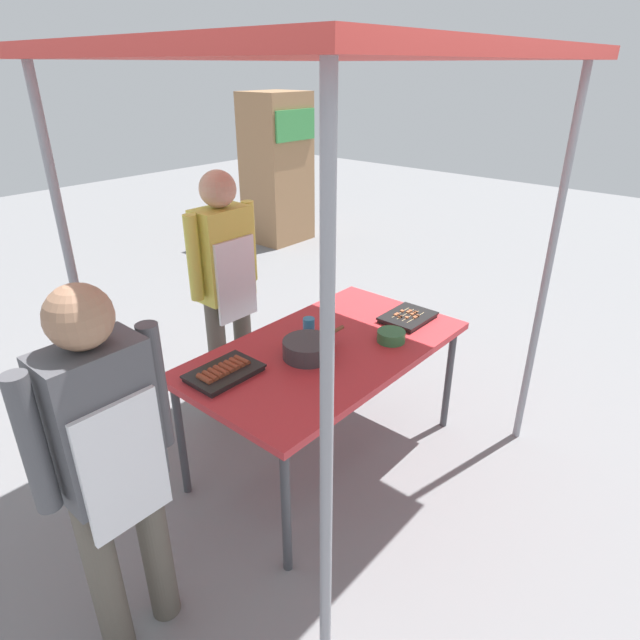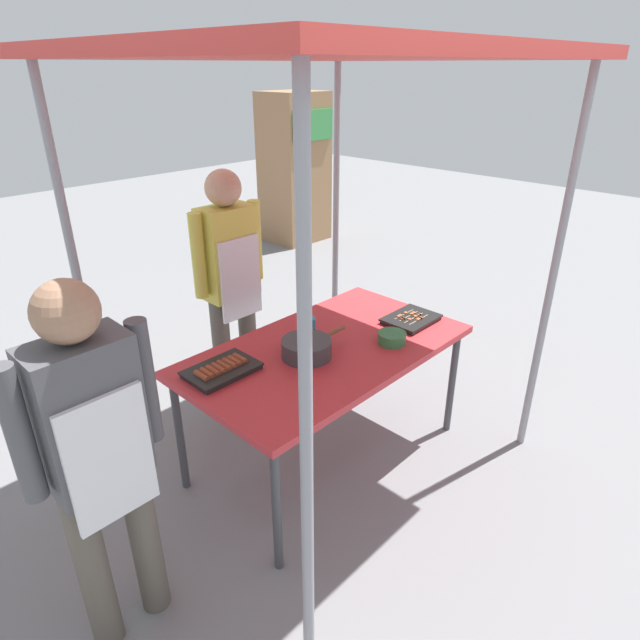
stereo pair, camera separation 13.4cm
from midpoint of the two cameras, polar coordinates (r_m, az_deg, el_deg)
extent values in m
plane|color=slate|center=(3.39, 1.79, -14.14)|extent=(18.00, 18.00, 0.00)
cube|color=#C63338|center=(2.98, 1.98, -3.25)|extent=(1.60, 0.90, 0.04)
cylinder|color=#3F3F44|center=(2.56, -3.03, -19.50)|extent=(0.04, 0.04, 0.71)
cylinder|color=#3F3F44|center=(3.51, 14.89, -6.44)|extent=(0.04, 0.04, 0.71)
cylinder|color=#3F3F44|center=(3.04, -13.42, -11.79)|extent=(0.04, 0.04, 0.71)
cylinder|color=#3F3F44|center=(3.88, 4.94, -2.39)|extent=(0.04, 0.04, 0.71)
cylinder|color=gray|center=(1.74, 0.78, -12.53)|extent=(0.04, 0.04, 2.18)
cylinder|color=gray|center=(3.23, 24.50, 3.78)|extent=(0.04, 0.04, 2.18)
cylinder|color=gray|center=(2.93, -22.77, 1.94)|extent=(0.04, 0.04, 2.18)
cylinder|color=gray|center=(4.00, 2.66, 9.93)|extent=(0.04, 0.04, 2.18)
cube|color=#BF3833|center=(2.61, 2.53, 26.55)|extent=(2.10, 1.80, 0.06)
cube|color=black|center=(2.76, -9.00, -5.43)|extent=(0.35, 0.23, 0.02)
cube|color=black|center=(2.75, -9.03, -5.14)|extent=(0.36, 0.24, 0.01)
cylinder|color=brown|center=(2.68, -11.06, -5.88)|extent=(0.03, 0.10, 0.03)
cylinder|color=brown|center=(2.70, -10.47, -5.61)|extent=(0.03, 0.10, 0.03)
cylinder|color=brown|center=(2.72, -9.90, -5.35)|extent=(0.03, 0.10, 0.03)
cylinder|color=brown|center=(2.73, -9.32, -5.10)|extent=(0.03, 0.10, 0.03)
cylinder|color=brown|center=(2.75, -8.76, -4.84)|extent=(0.03, 0.10, 0.03)
cylinder|color=brown|center=(2.77, -8.20, -4.59)|extent=(0.03, 0.10, 0.03)
cylinder|color=brown|center=(2.79, -7.65, -4.34)|extent=(0.03, 0.10, 0.03)
cylinder|color=brown|center=(2.81, -7.11, -4.10)|extent=(0.03, 0.10, 0.03)
cube|color=black|center=(3.31, 10.77, -0.03)|extent=(0.31, 0.24, 0.02)
cube|color=black|center=(3.30, 10.79, 0.22)|extent=(0.32, 0.25, 0.01)
cylinder|color=tan|center=(3.28, 11.57, 0.00)|extent=(0.19, 0.01, 0.01)
cube|color=#B7663D|center=(3.27, 11.48, -0.05)|extent=(0.02, 0.02, 0.02)
cube|color=#B7663D|center=(3.29, 11.77, 0.12)|extent=(0.02, 0.02, 0.02)
cube|color=#B7663D|center=(3.29, 11.69, 0.07)|extent=(0.02, 0.02, 0.02)
cylinder|color=tan|center=(3.29, 11.05, 0.19)|extent=(0.19, 0.01, 0.01)
cube|color=#B7663D|center=(3.31, 11.23, 0.29)|extent=(0.02, 0.02, 0.02)
cube|color=#B7663D|center=(3.26, 10.64, -0.04)|extent=(0.02, 0.02, 0.02)
cube|color=#B7663D|center=(3.33, 11.54, 0.46)|extent=(0.02, 0.02, 0.02)
cube|color=#B7663D|center=(3.34, 11.61, 0.50)|extent=(0.02, 0.02, 0.02)
cylinder|color=tan|center=(3.31, 10.54, 0.38)|extent=(0.19, 0.01, 0.01)
cube|color=#B7663D|center=(3.33, 10.82, 0.53)|extent=(0.02, 0.02, 0.02)
cube|color=#B7663D|center=(3.26, 9.92, 0.04)|extent=(0.02, 0.02, 0.02)
cube|color=#B7663D|center=(3.35, 11.05, 0.66)|extent=(0.02, 0.02, 0.02)
cube|color=#B7663D|center=(3.27, 9.97, 0.07)|extent=(0.02, 0.02, 0.02)
cylinder|color=tan|center=(3.33, 10.03, 0.56)|extent=(0.19, 0.01, 0.01)
cube|color=#B7663D|center=(3.34, 10.21, 0.66)|extent=(0.02, 0.02, 0.02)
cube|color=#B7663D|center=(3.30, 9.67, 0.37)|extent=(0.02, 0.02, 0.02)
cube|color=#B7663D|center=(3.29, 9.50, 0.28)|extent=(0.02, 0.02, 0.02)
cylinder|color=#38383A|center=(2.85, -0.10, -3.04)|extent=(0.27, 0.27, 0.10)
cylinder|color=brown|center=(2.98, 2.76, -1.29)|extent=(0.16, 0.02, 0.02)
cylinder|color=#386B33|center=(2.84, -0.10, -2.36)|extent=(0.25, 0.25, 0.01)
cylinder|color=#33723F|center=(3.03, 8.89, -1.90)|extent=(0.16, 0.16, 0.06)
cylinder|color=#338CBF|center=(3.08, 0.16, -0.68)|extent=(0.07, 0.07, 0.10)
cylinder|color=#595147|center=(3.62, -9.24, -3.84)|extent=(0.12, 0.12, 0.82)
cylinder|color=#595147|center=(3.74, -6.58, -2.67)|extent=(0.12, 0.12, 0.82)
cube|color=#D8CC4C|center=(3.40, -8.59, 7.09)|extent=(0.34, 0.20, 0.58)
cube|color=white|center=(3.37, -7.27, 4.38)|extent=(0.30, 0.02, 0.52)
cylinder|color=#D8CC4C|center=(3.27, -11.66, 6.63)|extent=(0.08, 0.08, 0.52)
cylinder|color=#D8CC4C|center=(3.53, -5.79, 8.39)|extent=(0.08, 0.08, 0.52)
sphere|color=tan|center=(3.30, -9.05, 13.68)|extent=(0.22, 0.22, 0.22)
cylinder|color=#595147|center=(2.43, -21.35, -23.48)|extent=(0.12, 0.12, 0.79)
cylinder|color=#595147|center=(2.48, -16.54, -21.24)|extent=(0.12, 0.12, 0.79)
cube|color=#4C4C51|center=(2.02, -21.60, -9.22)|extent=(0.34, 0.20, 0.56)
cube|color=white|center=(2.02, -19.53, -13.85)|extent=(0.30, 0.02, 0.50)
cylinder|color=#4C4C51|center=(1.95, -27.55, -10.83)|extent=(0.08, 0.08, 0.50)
cylinder|color=#4C4C51|center=(2.08, -16.34, -6.34)|extent=(0.08, 0.08, 0.50)
sphere|color=#9E7256|center=(1.84, -23.51, 0.80)|extent=(0.21, 0.21, 0.21)
cube|color=#9E724C|center=(7.25, -2.20, 15.73)|extent=(0.74, 0.66, 1.87)
cube|color=#3F994C|center=(6.93, -0.14, 19.97)|extent=(0.66, 0.03, 0.36)
camera|label=1|loc=(0.07, -88.69, 0.62)|focal=30.17mm
camera|label=2|loc=(0.07, 91.31, -0.62)|focal=30.17mm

